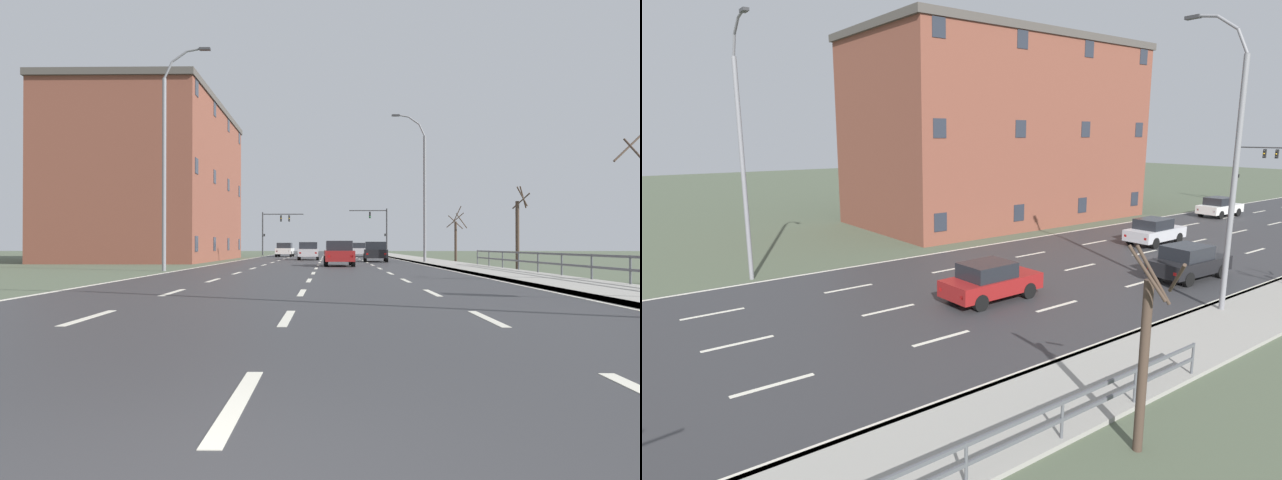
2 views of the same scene
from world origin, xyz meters
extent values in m
cube|color=#4C5642|center=(0.00, 48.00, -0.06)|extent=(160.00, 160.00, 0.12)
cube|color=#303033|center=(0.00, 60.00, 0.01)|extent=(14.00, 120.00, 0.02)
cube|color=beige|center=(-3.50, 7.40, 0.02)|extent=(0.16, 2.20, 0.01)
cube|color=beige|center=(-3.50, 12.80, 0.02)|extent=(0.16, 2.20, 0.01)
cube|color=beige|center=(-3.50, 18.20, 0.02)|extent=(0.16, 2.20, 0.01)
cube|color=beige|center=(-3.50, 23.60, 0.02)|extent=(0.16, 2.20, 0.01)
cube|color=beige|center=(-3.50, 29.00, 0.02)|extent=(0.16, 2.20, 0.01)
cube|color=beige|center=(-3.50, 34.40, 0.02)|extent=(0.16, 2.20, 0.01)
cube|color=beige|center=(-3.50, 39.80, 0.02)|extent=(0.16, 2.20, 0.01)
cube|color=beige|center=(-3.50, 45.20, 0.02)|extent=(0.16, 2.20, 0.01)
cube|color=beige|center=(-3.50, 50.60, 0.02)|extent=(0.16, 2.20, 0.01)
cube|color=beige|center=(-3.50, 56.00, 0.02)|extent=(0.16, 2.20, 0.01)
cube|color=beige|center=(-3.50, 61.40, 0.02)|extent=(0.16, 2.20, 0.01)
cube|color=beige|center=(-3.50, 66.80, 0.02)|extent=(0.16, 2.20, 0.01)
cube|color=beige|center=(-3.50, 72.20, 0.02)|extent=(0.16, 2.20, 0.01)
cube|color=beige|center=(-3.50, 77.60, 0.02)|extent=(0.16, 2.20, 0.01)
cube|color=beige|center=(-3.50, 83.00, 0.02)|extent=(0.16, 2.20, 0.01)
cube|color=beige|center=(-3.50, 88.40, 0.02)|extent=(0.16, 2.20, 0.01)
cube|color=beige|center=(-3.50, 93.80, 0.02)|extent=(0.16, 2.20, 0.01)
cube|color=beige|center=(-3.50, 99.20, 0.02)|extent=(0.16, 2.20, 0.01)
cube|color=beige|center=(-3.50, 104.60, 0.02)|extent=(0.16, 2.20, 0.01)
cube|color=beige|center=(-3.50, 110.00, 0.02)|extent=(0.16, 2.20, 0.01)
cube|color=beige|center=(-3.50, 115.40, 0.02)|extent=(0.16, 2.20, 0.01)
cube|color=beige|center=(0.00, 2.00, 0.02)|extent=(0.16, 2.20, 0.01)
cube|color=beige|center=(0.00, 7.40, 0.02)|extent=(0.16, 2.20, 0.01)
cube|color=beige|center=(0.00, 12.80, 0.02)|extent=(0.16, 2.20, 0.01)
cube|color=beige|center=(0.00, 18.20, 0.02)|extent=(0.16, 2.20, 0.01)
cube|color=beige|center=(0.00, 23.60, 0.02)|extent=(0.16, 2.20, 0.01)
cube|color=beige|center=(0.00, 29.00, 0.02)|extent=(0.16, 2.20, 0.01)
cube|color=beige|center=(0.00, 34.40, 0.02)|extent=(0.16, 2.20, 0.01)
cube|color=beige|center=(0.00, 39.80, 0.02)|extent=(0.16, 2.20, 0.01)
cube|color=beige|center=(0.00, 45.20, 0.02)|extent=(0.16, 2.20, 0.01)
cube|color=beige|center=(0.00, 50.60, 0.02)|extent=(0.16, 2.20, 0.01)
cube|color=beige|center=(0.00, 56.00, 0.02)|extent=(0.16, 2.20, 0.01)
cube|color=beige|center=(0.00, 61.40, 0.02)|extent=(0.16, 2.20, 0.01)
cube|color=beige|center=(0.00, 66.80, 0.02)|extent=(0.16, 2.20, 0.01)
cube|color=beige|center=(0.00, 72.20, 0.02)|extent=(0.16, 2.20, 0.01)
cube|color=beige|center=(0.00, 77.60, 0.02)|extent=(0.16, 2.20, 0.01)
cube|color=beige|center=(0.00, 83.00, 0.02)|extent=(0.16, 2.20, 0.01)
cube|color=beige|center=(0.00, 88.40, 0.02)|extent=(0.16, 2.20, 0.01)
cube|color=beige|center=(0.00, 93.80, 0.02)|extent=(0.16, 2.20, 0.01)
cube|color=beige|center=(0.00, 99.20, 0.02)|extent=(0.16, 2.20, 0.01)
cube|color=beige|center=(0.00, 104.60, 0.02)|extent=(0.16, 2.20, 0.01)
cube|color=beige|center=(0.00, 110.00, 0.02)|extent=(0.16, 2.20, 0.01)
cube|color=beige|center=(0.00, 115.40, 0.02)|extent=(0.16, 2.20, 0.01)
cube|color=beige|center=(3.50, 7.40, 0.02)|extent=(0.16, 2.20, 0.01)
cube|color=beige|center=(3.50, 12.80, 0.02)|extent=(0.16, 2.20, 0.01)
cube|color=beige|center=(3.50, 18.20, 0.02)|extent=(0.16, 2.20, 0.01)
cube|color=beige|center=(3.50, 23.60, 0.02)|extent=(0.16, 2.20, 0.01)
cube|color=beige|center=(3.50, 29.00, 0.02)|extent=(0.16, 2.20, 0.01)
cube|color=beige|center=(3.50, 34.40, 0.02)|extent=(0.16, 2.20, 0.01)
cube|color=beige|center=(3.50, 39.80, 0.02)|extent=(0.16, 2.20, 0.01)
cube|color=beige|center=(3.50, 45.20, 0.02)|extent=(0.16, 2.20, 0.01)
cube|color=beige|center=(3.50, 50.60, 0.02)|extent=(0.16, 2.20, 0.01)
cube|color=beige|center=(3.50, 56.00, 0.02)|extent=(0.16, 2.20, 0.01)
cube|color=beige|center=(3.50, 61.40, 0.02)|extent=(0.16, 2.20, 0.01)
cube|color=beige|center=(3.50, 66.80, 0.02)|extent=(0.16, 2.20, 0.01)
cube|color=beige|center=(3.50, 72.20, 0.02)|extent=(0.16, 2.20, 0.01)
cube|color=beige|center=(3.50, 77.60, 0.02)|extent=(0.16, 2.20, 0.01)
cube|color=beige|center=(3.50, 83.00, 0.02)|extent=(0.16, 2.20, 0.01)
cube|color=beige|center=(3.50, 88.40, 0.02)|extent=(0.16, 2.20, 0.01)
cube|color=beige|center=(3.50, 93.80, 0.02)|extent=(0.16, 2.20, 0.01)
cube|color=beige|center=(3.50, 99.20, 0.02)|extent=(0.16, 2.20, 0.01)
cube|color=beige|center=(3.50, 104.60, 0.02)|extent=(0.16, 2.20, 0.01)
cube|color=beige|center=(3.50, 110.00, 0.02)|extent=(0.16, 2.20, 0.01)
cube|color=beige|center=(3.50, 115.40, 0.02)|extent=(0.16, 2.20, 0.01)
cube|color=beige|center=(6.85, 60.00, 0.02)|extent=(0.16, 120.00, 0.01)
cube|color=beige|center=(-6.85, 60.00, 0.02)|extent=(0.16, 120.00, 0.01)
cube|color=gray|center=(8.50, 60.00, 0.06)|extent=(3.00, 120.00, 0.12)
cube|color=slate|center=(7.08, 60.00, 0.06)|extent=(0.16, 120.00, 0.12)
cube|color=#515459|center=(9.85, 18.73, 0.95)|extent=(0.06, 28.29, 0.08)
cube|color=#515459|center=(9.85, 18.73, 0.55)|extent=(0.06, 28.29, 0.08)
cylinder|color=#515459|center=(9.85, 14.87, 0.50)|extent=(0.07, 0.07, 1.00)
cylinder|color=#515459|center=(9.85, 17.44, 0.50)|extent=(0.07, 0.07, 1.00)
cylinder|color=#515459|center=(9.85, 20.01, 0.50)|extent=(0.07, 0.07, 1.00)
cylinder|color=#515459|center=(9.85, 22.59, 0.50)|extent=(0.07, 0.07, 1.00)
cylinder|color=#515459|center=(9.85, 25.16, 0.50)|extent=(0.07, 0.07, 1.00)
cylinder|color=#515459|center=(9.85, 27.73, 0.50)|extent=(0.07, 0.07, 1.00)
cylinder|color=#515459|center=(9.85, 30.30, 0.50)|extent=(0.07, 0.07, 1.00)
cylinder|color=#515459|center=(9.85, 32.87, 0.50)|extent=(0.07, 0.07, 1.00)
cylinder|color=slate|center=(7.60, 38.84, 4.60)|extent=(0.20, 0.20, 9.20)
cylinder|color=slate|center=(7.40, 38.84, 9.62)|extent=(0.50, 0.11, 0.89)
cylinder|color=slate|center=(6.82, 38.84, 10.31)|extent=(0.83, 0.11, 0.63)
cylinder|color=slate|center=(5.98, 38.84, 10.66)|extent=(0.94, 0.11, 0.27)
cube|color=#333335|center=(5.52, 38.84, 10.69)|extent=(0.56, 0.24, 0.12)
cylinder|color=slate|center=(-7.60, 26.12, 4.87)|extent=(0.20, 0.20, 9.73)
cylinder|color=slate|center=(-7.41, 26.12, 10.15)|extent=(0.49, 0.11, 0.88)
cylinder|color=slate|center=(-6.83, 26.12, 10.83)|extent=(0.82, 0.11, 0.62)
cylinder|color=slate|center=(-6.00, 26.12, 11.18)|extent=(0.93, 0.11, 0.27)
cube|color=#333335|center=(-5.55, 26.12, 11.21)|extent=(0.56, 0.24, 0.12)
cylinder|color=#38383A|center=(7.90, 69.46, 2.95)|extent=(0.18, 0.18, 5.91)
cylinder|color=#38383A|center=(5.55, 69.46, 5.66)|extent=(4.69, 0.12, 0.12)
cube|color=black|center=(5.79, 69.46, 5.11)|extent=(0.20, 0.28, 0.80)
sphere|color=#2D2D2D|center=(5.79, 69.31, 5.37)|extent=(0.14, 0.14, 0.14)
sphere|color=#2D2D2D|center=(5.79, 69.31, 5.11)|extent=(0.14, 0.14, 0.14)
sphere|color=green|center=(5.79, 69.31, 4.85)|extent=(0.14, 0.14, 0.14)
cube|color=black|center=(7.68, 69.41, 2.60)|extent=(0.18, 0.12, 0.32)
cylinder|color=#38383A|center=(-7.90, 71.25, 2.78)|extent=(0.18, 0.18, 5.56)
cylinder|color=#38383A|center=(-5.27, 71.25, 5.31)|extent=(5.26, 0.12, 0.12)
cube|color=black|center=(-5.53, 71.25, 4.76)|extent=(0.20, 0.28, 0.80)
sphere|color=#2D2D2D|center=(-5.53, 71.10, 5.02)|extent=(0.14, 0.14, 0.14)
sphere|color=#F2AD19|center=(-5.53, 71.10, 4.76)|extent=(0.14, 0.14, 0.14)
sphere|color=#2D2D2D|center=(-5.53, 71.10, 4.50)|extent=(0.14, 0.14, 0.14)
cube|color=black|center=(-4.48, 71.25, 4.76)|extent=(0.20, 0.28, 0.80)
sphere|color=#2D2D2D|center=(-4.48, 71.10, 5.02)|extent=(0.14, 0.14, 0.14)
sphere|color=#F2AD19|center=(-4.48, 71.10, 4.76)|extent=(0.14, 0.14, 0.14)
sphere|color=#2D2D2D|center=(-4.48, 71.10, 4.50)|extent=(0.14, 0.14, 0.14)
cube|color=black|center=(-7.68, 71.20, 2.60)|extent=(0.18, 0.12, 0.32)
cube|color=black|center=(4.31, 42.23, 0.65)|extent=(1.96, 4.18, 0.64)
cube|color=black|center=(4.30, 41.98, 1.27)|extent=(1.66, 2.07, 0.60)
cube|color=slate|center=(4.35, 42.93, 1.25)|extent=(1.41, 0.15, 0.51)
cylinder|color=black|center=(5.19, 43.46, 0.33)|extent=(0.25, 0.67, 0.66)
cylinder|color=black|center=(3.57, 43.54, 0.33)|extent=(0.25, 0.67, 0.66)
cylinder|color=black|center=(5.06, 40.92, 0.33)|extent=(0.25, 0.67, 0.66)
cylinder|color=black|center=(3.44, 41.00, 0.33)|extent=(0.25, 0.67, 0.66)
cube|color=red|center=(3.56, 40.23, 0.65)|extent=(0.16, 0.05, 0.14)
cube|color=red|center=(4.87, 40.17, 0.65)|extent=(0.16, 0.05, 0.14)
cube|color=#B7B7BC|center=(4.08, 61.69, 0.65)|extent=(1.80, 4.12, 0.64)
cube|color=black|center=(4.08, 61.44, 1.27)|extent=(1.58, 2.01, 0.60)
cube|color=slate|center=(4.07, 62.39, 1.25)|extent=(1.40, 0.09, 0.51)
cylinder|color=black|center=(4.88, 62.97, 0.33)|extent=(0.23, 0.66, 0.66)
cylinder|color=black|center=(3.26, 62.96, 0.33)|extent=(0.23, 0.66, 0.66)
cylinder|color=black|center=(4.90, 60.43, 0.33)|extent=(0.23, 0.66, 0.66)
cylinder|color=black|center=(3.28, 60.41, 0.33)|extent=(0.23, 0.66, 0.66)
cube|color=red|center=(3.44, 59.66, 0.65)|extent=(0.16, 0.04, 0.14)
cube|color=red|center=(4.76, 59.67, 0.65)|extent=(0.16, 0.04, 0.14)
cube|color=maroon|center=(1.31, 32.94, 0.65)|extent=(1.87, 4.15, 0.64)
cube|color=black|center=(1.32, 32.69, 1.27)|extent=(1.61, 2.04, 0.60)
cube|color=slate|center=(1.29, 33.64, 1.25)|extent=(1.41, 0.12, 0.51)
cylinder|color=black|center=(2.09, 34.24, 0.33)|extent=(0.24, 0.67, 0.66)
cylinder|color=black|center=(0.47, 34.19, 0.33)|extent=(0.24, 0.67, 0.66)
cylinder|color=black|center=(2.16, 31.70, 0.33)|extent=(0.24, 0.67, 0.66)
cylinder|color=black|center=(0.54, 31.65, 0.33)|extent=(0.24, 0.67, 0.66)
cube|color=red|center=(0.71, 30.90, 0.65)|extent=(0.16, 0.04, 0.14)
cube|color=red|center=(2.03, 30.93, 0.65)|extent=(0.16, 0.04, 0.14)
cube|color=silver|center=(-4.27, 61.56, 0.65)|extent=(1.89, 4.15, 0.64)
cube|color=black|center=(-4.28, 61.31, 1.27)|extent=(1.62, 2.05, 0.60)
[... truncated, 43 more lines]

